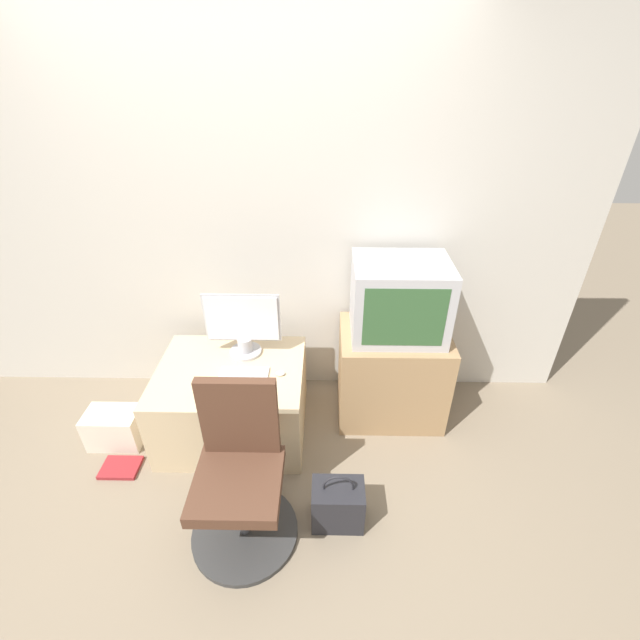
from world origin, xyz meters
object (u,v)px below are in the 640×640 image
Objects in this scene: main_monitor at (243,325)px; cardboard_box_lower at (115,427)px; crt_tv at (399,299)px; office_chair at (241,482)px; book at (121,468)px; keyboard at (244,373)px; mouse at (280,373)px; handbag at (338,504)px.

main_monitor is 1.08m from cardboard_box_lower.
crt_tv is 1.38m from office_chair.
book is at bearing -65.32° from cardboard_box_lower.
keyboard is 0.22m from mouse.
main_monitor is at bearing 96.71° from keyboard.
crt_tv is at bearing 46.75° from office_chair.
cardboard_box_lower is (-0.94, 0.58, -0.24)m from office_chair.
main_monitor is 0.39m from mouse.
keyboard is 1.30× the size of book.
handbag is (0.49, 0.04, -0.22)m from office_chair.
main_monitor reaches higher than mouse.
mouse is 0.10× the size of crt_tv.
mouse is at bearing -42.23° from main_monitor.
mouse is at bearing 4.40° from cardboard_box_lower.
book is (-0.76, -0.31, -0.50)m from keyboard.
book is (-0.84, 0.35, -0.35)m from office_chair.
book is (0.10, -0.22, -0.11)m from cardboard_box_lower.
book is at bearing -157.65° from keyboard.
office_chair is 2.48× the size of handbag.
cardboard_box_lower is at bearing 159.44° from handbag.
crt_tv reaches higher than cardboard_box_lower.
crt_tv reaches higher than main_monitor.
handbag is at bearing -60.70° from mouse.
mouse is at bearing 119.30° from handbag.
keyboard is at bearing 178.79° from mouse.
office_chair is (-0.14, -0.66, -0.16)m from mouse.
main_monitor is at bearing 137.77° from mouse.
main_monitor is 0.83× the size of crt_tv.
cardboard_box_lower is 1.53m from handbag.
keyboard is at bearing 96.74° from office_chair.
mouse is 0.81m from handbag.
office_chair is 1.13m from cardboard_box_lower.
crt_tv is at bearing 20.14° from mouse.
mouse is at bearing -1.21° from keyboard.
cardboard_box_lower is (-0.86, -0.09, -0.39)m from keyboard.
mouse is 0.25× the size of book.
mouse is (0.22, -0.00, 0.01)m from keyboard.
handbag is (0.57, -0.63, -0.38)m from keyboard.
keyboard is 0.96m from book.
keyboard is at bearing 5.83° from cardboard_box_lower.
main_monitor reaches higher than handbag.
mouse is at bearing 17.40° from book.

